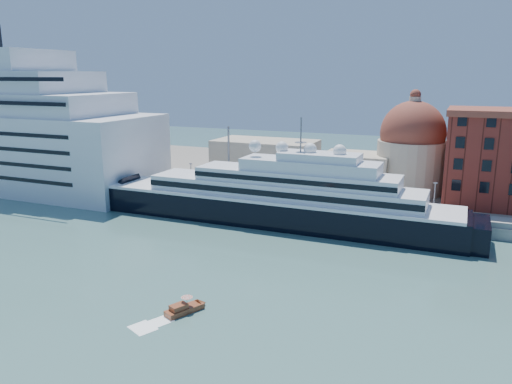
% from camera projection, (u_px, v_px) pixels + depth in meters
% --- Properties ---
extents(ground, '(400.00, 400.00, 0.00)m').
position_uv_depth(ground, '(248.00, 258.00, 92.35)').
color(ground, '#38625D').
rests_on(ground, ground).
extents(quay, '(180.00, 10.00, 2.50)m').
position_uv_depth(quay, '(304.00, 208.00, 122.53)').
color(quay, gray).
rests_on(quay, ground).
extents(land, '(260.00, 72.00, 2.00)m').
position_uv_depth(land, '(343.00, 178.00, 159.31)').
color(land, slate).
rests_on(land, ground).
extents(quay_fence, '(180.00, 0.10, 1.20)m').
position_uv_depth(quay_fence, '(299.00, 205.00, 118.07)').
color(quay_fence, slate).
rests_on(quay_fence, quay).
extents(superyacht, '(94.75, 13.14, 28.32)m').
position_uv_depth(superyacht, '(262.00, 201.00, 114.40)').
color(superyacht, black).
rests_on(superyacht, ground).
extents(service_barge, '(13.23, 6.34, 2.86)m').
position_uv_depth(service_barge, '(97.00, 199.00, 132.63)').
color(service_barge, white).
rests_on(service_barge, ground).
extents(water_taxi, '(4.17, 6.04, 2.74)m').
position_uv_depth(water_taxi, '(184.00, 309.00, 71.03)').
color(water_taxi, brown).
rests_on(water_taxi, ground).
extents(church, '(66.00, 18.00, 25.50)m').
position_uv_depth(church, '(353.00, 156.00, 139.12)').
color(church, beige).
rests_on(church, land).
extents(lamp_posts, '(120.80, 2.40, 18.00)m').
position_uv_depth(lamp_posts, '(254.00, 171.00, 123.80)').
color(lamp_posts, slate).
rests_on(lamp_posts, quay).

